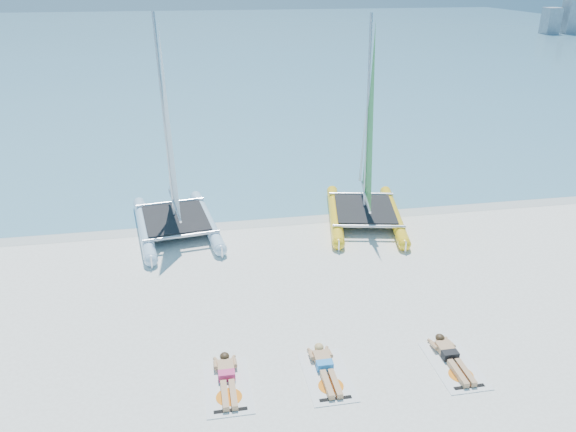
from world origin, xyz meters
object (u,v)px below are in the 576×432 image
Objects in this scene: catamaran_yellow at (366,155)px; towel_b at (327,376)px; catamaran_blue at (171,169)px; sunbather_b at (325,367)px; towel_a at (228,386)px; sunbather_a at (227,377)px; towel_c at (454,365)px; sunbather_c at (451,356)px.

catamaran_yellow is 9.55m from towel_b.
catamaran_yellow is at bearing 67.93° from towel_b.
catamaran_blue is 1.01× the size of catamaran_yellow.
catamaran_yellow is at bearing -7.22° from catamaran_blue.
catamaran_yellow is 4.20× the size of sunbather_b.
sunbather_a reaches higher than towel_a.
towel_c is 0.22m from sunbather_c.
catamaran_yellow is 10.34m from sunbather_a.
sunbather_c reaches higher than towel_c.
sunbather_a is 1.00× the size of sunbather_c.
towel_c is at bearing -90.00° from sunbather_c.
towel_c is at bearing -3.05° from towel_b.
towel_c is at bearing -4.42° from sunbather_a.
towel_a is at bearing -90.00° from sunbather_a.
sunbather_b is at bearing 3.67° from towel_a.
towel_a is 1.07× the size of sunbather_c.
sunbather_c is (-0.00, 0.19, 0.11)m from towel_c.
sunbather_a and sunbather_c have the same top height.
catamaran_blue reaches higher than catamaran_yellow.
catamaran_yellow reaches higher than towel_b.
towel_a is 1.07× the size of sunbather_a.
towel_a is 1.07× the size of sunbather_b.
catamaran_blue is at bearing 111.83° from sunbather_b.
catamaran_yellow reaches higher than towel_c.
towel_b is 1.07× the size of sunbather_b.
towel_a is at bearing 178.70° from towel_b.
sunbather_c is (2.96, 0.03, 0.11)m from towel_b.
catamaran_blue is 8.84m from towel_a.
catamaran_blue is 9.23m from sunbather_b.
sunbather_b is at bearing 176.95° from sunbather_c.
towel_a is 1.00× the size of towel_b.
catamaran_yellow is at bearing 86.48° from sunbather_c.
sunbather_a is (0.00, 0.19, 0.11)m from towel_a.
sunbather_c is (5.17, -0.21, 0.00)m from sunbather_a.
sunbather_c is at bearing 90.00° from towel_c.
sunbather_c is at bearing -81.70° from catamaran_yellow.
sunbather_b reaches higher than towel_b.
towel_b is at bearing -6.24° from sunbather_a.
sunbather_c is (-0.53, -8.56, -2.17)m from catamaran_yellow.
sunbather_b and sunbather_c have the same top height.
sunbather_a is at bearing 173.76° from towel_b.
catamaran_yellow is at bearing 56.30° from towel_a.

